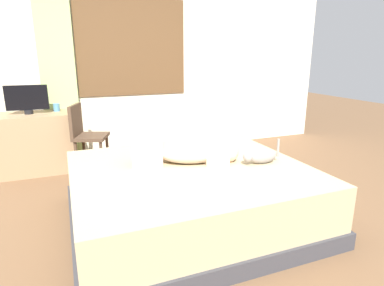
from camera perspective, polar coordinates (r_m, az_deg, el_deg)
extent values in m
plane|color=brown|center=(2.87, 0.67, -14.87)|extent=(16.00, 16.00, 0.00)
cube|color=beige|center=(4.86, -10.87, 15.19)|extent=(6.40, 0.12, 2.90)
cube|color=brown|center=(4.80, -10.48, 16.22)|extent=(1.53, 0.02, 1.32)
cube|color=white|center=(4.80, -10.48, 16.22)|extent=(1.45, 0.02, 1.24)
cube|color=#38383D|center=(2.96, -0.37, -12.30)|extent=(2.01, 1.78, 0.14)
cube|color=tan|center=(2.85, -0.38, -7.73)|extent=(1.95, 1.73, 0.37)
ellipsoid|color=#CCB299|center=(2.86, -0.14, -1.85)|extent=(0.61, 0.41, 0.17)
sphere|color=beige|center=(2.91, 6.55, -1.67)|extent=(0.17, 0.17, 0.17)
cube|color=beige|center=(2.84, -7.82, -0.39)|extent=(0.32, 0.31, 0.34)
cube|color=beige|center=(2.90, 4.19, -2.58)|extent=(0.27, 0.33, 0.08)
ellipsoid|color=gray|center=(2.92, 12.43, -2.29)|extent=(0.26, 0.12, 0.13)
sphere|color=gray|center=(2.84, 9.78, -2.44)|extent=(0.08, 0.08, 0.08)
cylinder|color=gray|center=(2.98, 14.95, -0.78)|extent=(0.02, 0.02, 0.16)
cube|color=#997A56|center=(4.52, -25.51, 0.07)|extent=(0.90, 0.56, 0.74)
cylinder|color=black|center=(4.44, -26.85, 4.92)|extent=(0.10, 0.10, 0.05)
cube|color=black|center=(4.42, -27.13, 7.14)|extent=(0.48, 0.05, 0.30)
cylinder|color=teal|center=(4.50, -22.78, 5.81)|extent=(0.08, 0.08, 0.10)
cylinder|color=#4C3828|center=(4.36, -14.66, -1.47)|extent=(0.04, 0.04, 0.44)
cylinder|color=#4C3828|center=(4.08, -15.64, -2.71)|extent=(0.04, 0.04, 0.44)
cylinder|color=#4C3828|center=(4.44, -18.48, -1.46)|extent=(0.04, 0.04, 0.44)
cylinder|color=#4C3828|center=(4.16, -19.69, -2.67)|extent=(0.04, 0.04, 0.44)
cube|color=#4C3828|center=(4.19, -17.38, 1.07)|extent=(0.49, 0.49, 0.04)
cube|color=#4C3828|center=(4.20, -19.84, 3.82)|extent=(0.17, 0.37, 0.38)
cube|color=#ADCC75|center=(4.66, -22.51, 10.76)|extent=(0.44, 0.06, 2.32)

